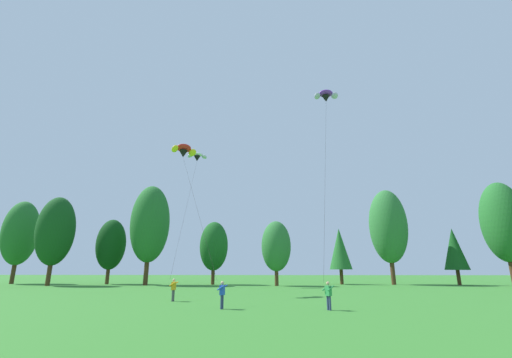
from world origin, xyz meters
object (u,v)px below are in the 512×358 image
at_px(kite_flyer_far, 328,293).
at_px(parafoil_kite_mid_red_yellow, 184,151).
at_px(parafoil_kite_high_white, 197,156).
at_px(parafoil_kite_far_purple, 326,96).
at_px(kite_flyer_near, 174,288).
at_px(kite_flyer_mid, 222,292).

relative_size(kite_flyer_far, parafoil_kite_mid_red_yellow, 0.12).
relative_size(parafoil_kite_high_white, parafoil_kite_far_purple, 1.06).
xyz_separation_m(kite_flyer_far, parafoil_kite_high_white, (-14.54, 26.94, 18.29)).
xyz_separation_m(parafoil_kite_mid_red_yellow, parafoil_kite_far_purple, (16.19, 1.31, 7.14)).
distance_m(kite_flyer_near, parafoil_kite_high_white, 28.60).
distance_m(parafoil_kite_high_white, parafoil_kite_mid_red_yellow, 15.26).
bearing_deg(parafoil_kite_mid_red_yellow, kite_flyer_near, -76.40).
relative_size(kite_flyer_far, parafoil_kite_far_purple, 0.08).
distance_m(kite_flyer_mid, parafoil_kite_high_white, 33.18).
bearing_deg(kite_flyer_near, kite_flyer_far, -25.11).
xyz_separation_m(kite_flyer_near, kite_flyer_far, (11.13, -5.21, 0.00)).
bearing_deg(kite_flyer_mid, parafoil_kite_mid_red_yellow, 117.30).
height_order(kite_flyer_near, parafoil_kite_high_white, parafoil_kite_high_white).
distance_m(kite_flyer_far, parafoil_kite_mid_red_yellow, 22.69).
distance_m(parafoil_kite_high_white, parafoil_kite_far_purple, 22.41).
relative_size(parafoil_kite_high_white, parafoil_kite_mid_red_yellow, 1.59).
bearing_deg(parafoil_kite_mid_red_yellow, parafoil_kite_far_purple, 4.64).
relative_size(kite_flyer_far, parafoil_kite_high_white, 0.08).
bearing_deg(kite_flyer_near, kite_flyer_mid, -47.23).
distance_m(kite_flyer_near, parafoil_kite_mid_red_yellow, 15.81).
relative_size(parafoil_kite_mid_red_yellow, parafoil_kite_far_purple, 0.67).
distance_m(kite_flyer_mid, parafoil_kite_far_purple, 26.90).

